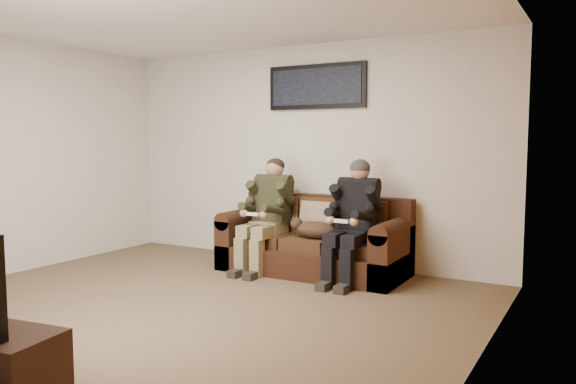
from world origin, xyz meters
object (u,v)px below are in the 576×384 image
Objects in this scene: person_right at (353,214)px; framed_poster at (316,87)px; sofa at (316,244)px; cat at (314,229)px; person_left at (267,208)px.

framed_poster is (-0.73, 0.56, 1.39)m from person_right.
sofa is at bearing -63.00° from framed_poster.
sofa is at bearing 111.80° from cat.
framed_poster is (-0.27, 0.57, 1.59)m from cat.
person_left is 1.54m from framed_poster.
person_left is (-0.53, -0.17, 0.39)m from sofa.
sofa is 0.68m from person_right.
cat is (-0.46, -0.01, -0.20)m from person_right.
person_left is 1.93× the size of cat.
person_right is 1.94× the size of cat.
framed_poster is (0.33, 0.56, 1.39)m from person_left.
sofa is 3.13× the size of cat.
framed_poster reaches higher than person_left.
sofa is 1.84m from framed_poster.
framed_poster is (-0.20, 0.39, 1.78)m from sofa.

